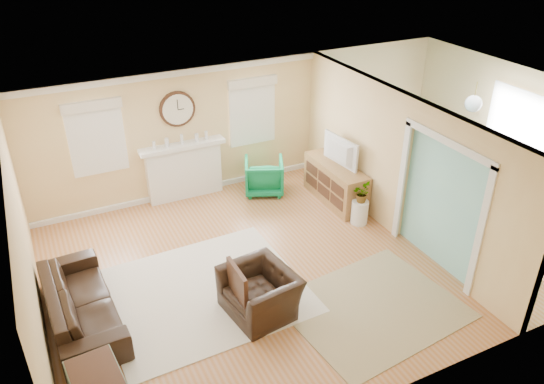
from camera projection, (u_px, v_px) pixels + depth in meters
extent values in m
plane|color=#A86430|center=(321.00, 250.00, 9.22)|extent=(9.00, 9.00, 0.00)
cube|color=#D9B473|center=(249.00, 123.00, 10.95)|extent=(9.00, 0.02, 2.60)
cube|color=#D9B473|center=(456.00, 292.00, 6.23)|extent=(9.00, 0.02, 2.60)
cube|color=#D9B473|center=(26.00, 256.00, 6.86)|extent=(0.02, 6.00, 2.60)
cube|color=#D9B473|center=(523.00, 136.00, 10.32)|extent=(0.02, 6.00, 2.60)
cube|color=white|center=(329.00, 108.00, 7.96)|extent=(9.00, 6.00, 0.02)
cube|color=#D9B473|center=(353.00, 138.00, 10.27)|extent=(0.12, 3.20, 2.60)
cube|color=#D9B473|center=(514.00, 239.00, 7.20)|extent=(0.12, 1.00, 2.60)
cube|color=#D9B473|center=(455.00, 129.00, 7.77)|extent=(0.12, 1.80, 0.40)
cube|color=white|center=(401.00, 182.00, 9.08)|extent=(0.04, 0.12, 2.20)
cube|color=white|center=(480.00, 234.00, 7.67)|extent=(0.04, 0.12, 2.20)
cube|color=white|center=(449.00, 142.00, 7.84)|extent=(0.04, 1.92, 0.12)
cube|color=#7FCCD0|center=(402.00, 165.00, 9.19)|extent=(0.02, 6.00, 2.60)
cube|color=white|center=(184.00, 172.00, 10.64)|extent=(1.50, 0.24, 1.10)
cube|color=white|center=(182.00, 146.00, 10.33)|extent=(1.70, 0.30, 0.08)
cube|color=black|center=(183.00, 172.00, 10.74)|extent=(0.85, 0.02, 0.75)
cube|color=gold|center=(185.00, 178.00, 10.69)|extent=(0.85, 0.02, 0.62)
cylinder|color=#3F281A|center=(177.00, 109.00, 10.08)|extent=(0.70, 0.06, 0.70)
cylinder|color=silver|center=(178.00, 110.00, 10.05)|extent=(0.60, 0.01, 0.60)
cube|color=black|center=(178.00, 105.00, 10.00)|extent=(0.02, 0.01, 0.20)
cube|color=black|center=(181.00, 109.00, 10.07)|extent=(0.12, 0.01, 0.02)
cube|color=white|center=(96.00, 138.00, 9.64)|extent=(0.90, 0.03, 1.30)
cube|color=white|center=(97.00, 138.00, 9.61)|extent=(1.00, 0.04, 1.40)
cube|color=silver|center=(91.00, 106.00, 9.28)|extent=(1.05, 0.10, 0.18)
cube|color=white|center=(252.00, 111.00, 10.83)|extent=(0.90, 0.03, 1.30)
cube|color=white|center=(252.00, 112.00, 10.81)|extent=(1.00, 0.04, 1.40)
cube|color=silver|center=(253.00, 82.00, 10.47)|extent=(1.05, 0.10, 0.18)
cube|color=white|center=(519.00, 146.00, 10.41)|extent=(0.03, 1.60, 2.10)
cube|color=white|center=(518.00, 146.00, 10.40)|extent=(0.03, 1.70, 2.20)
cylinder|color=gold|center=(476.00, 90.00, 9.19)|extent=(0.02, 0.02, 0.30)
sphere|color=white|center=(473.00, 104.00, 9.31)|extent=(0.30, 0.30, 0.30)
cube|color=silver|center=(203.00, 292.00, 8.23)|extent=(3.06, 2.68, 0.02)
cube|color=tan|center=(373.00, 307.00, 7.91)|extent=(2.65, 2.26, 0.01)
cube|color=gray|center=(448.00, 205.00, 10.56)|extent=(2.50, 3.12, 0.01)
imported|color=black|center=(81.00, 303.00, 7.52)|extent=(0.97, 2.27, 0.65)
imported|color=black|center=(260.00, 292.00, 7.70)|extent=(1.06, 1.17, 0.68)
imported|color=#047B43|center=(264.00, 176.00, 10.90)|extent=(1.02, 1.03, 0.72)
cube|color=#3F281A|center=(96.00, 378.00, 6.09)|extent=(0.61, 0.92, 0.02)
cube|color=#9F764F|center=(335.00, 183.00, 10.55)|extent=(0.54, 1.61, 0.80)
cube|color=#3F281A|center=(337.00, 190.00, 9.99)|extent=(0.01, 0.43, 0.22)
cube|color=#3F281A|center=(336.00, 202.00, 10.12)|extent=(0.01, 0.43, 0.22)
cube|color=#3F281A|center=(324.00, 179.00, 10.37)|extent=(0.01, 0.43, 0.22)
cube|color=#3F281A|center=(323.00, 191.00, 10.50)|extent=(0.01, 0.43, 0.22)
cube|color=#3F281A|center=(312.00, 169.00, 10.75)|extent=(0.01, 0.43, 0.22)
cube|color=#3F281A|center=(311.00, 181.00, 10.88)|extent=(0.01, 0.43, 0.22)
imported|color=black|center=(337.00, 152.00, 10.21)|extent=(0.23, 0.99, 0.56)
cylinder|color=white|center=(360.00, 212.00, 9.88)|extent=(0.32, 0.32, 0.46)
imported|color=#337F33|center=(361.00, 193.00, 9.68)|extent=(0.43, 0.44, 0.37)
imported|color=#3F281A|center=(450.00, 191.00, 10.41)|extent=(1.17, 1.89, 0.63)
cube|color=gray|center=(416.00, 165.00, 11.14)|extent=(0.50, 0.50, 0.05)
cube|color=gray|center=(418.00, 155.00, 11.02)|extent=(0.42, 0.14, 0.49)
cylinder|color=black|center=(413.00, 170.00, 11.46)|extent=(0.03, 0.03, 0.41)
cylinder|color=black|center=(426.00, 176.00, 11.23)|extent=(0.03, 0.03, 0.41)
cylinder|color=black|center=(403.00, 175.00, 11.28)|extent=(0.03, 0.03, 0.41)
cylinder|color=black|center=(416.00, 180.00, 11.05)|extent=(0.03, 0.03, 0.41)
cube|color=gray|center=(500.00, 211.00, 9.48)|extent=(0.50, 0.50, 0.05)
cube|color=gray|center=(503.00, 198.00, 9.35)|extent=(0.44, 0.12, 0.52)
cylinder|color=black|center=(500.00, 230.00, 9.38)|extent=(0.03, 0.03, 0.43)
cylinder|color=black|center=(483.00, 221.00, 9.63)|extent=(0.03, 0.03, 0.43)
cylinder|color=black|center=(512.00, 224.00, 9.56)|extent=(0.03, 0.03, 0.43)
cylinder|color=black|center=(495.00, 215.00, 9.81)|extent=(0.03, 0.03, 0.43)
cube|color=white|center=(426.00, 197.00, 10.00)|extent=(0.46, 0.46, 0.05)
cube|color=white|center=(428.00, 186.00, 9.89)|extent=(0.12, 0.40, 0.47)
cylinder|color=black|center=(412.00, 206.00, 10.14)|extent=(0.03, 0.03, 0.39)
cylinder|color=black|center=(423.00, 201.00, 10.31)|extent=(0.03, 0.03, 0.39)
cylinder|color=black|center=(425.00, 213.00, 9.92)|extent=(0.03, 0.03, 0.39)
cylinder|color=black|center=(436.00, 208.00, 10.08)|extent=(0.03, 0.03, 0.39)
cube|color=gray|center=(480.00, 176.00, 10.62)|extent=(0.53, 0.53, 0.05)
cube|color=gray|center=(483.00, 163.00, 10.49)|extent=(0.13, 0.46, 0.55)
cylinder|color=black|center=(491.00, 188.00, 10.71)|extent=(0.03, 0.03, 0.46)
cylinder|color=black|center=(480.00, 193.00, 10.52)|extent=(0.03, 0.03, 0.46)
cylinder|color=black|center=(475.00, 181.00, 10.97)|extent=(0.03, 0.03, 0.46)
cylinder|color=black|center=(464.00, 186.00, 10.78)|extent=(0.03, 0.03, 0.46)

